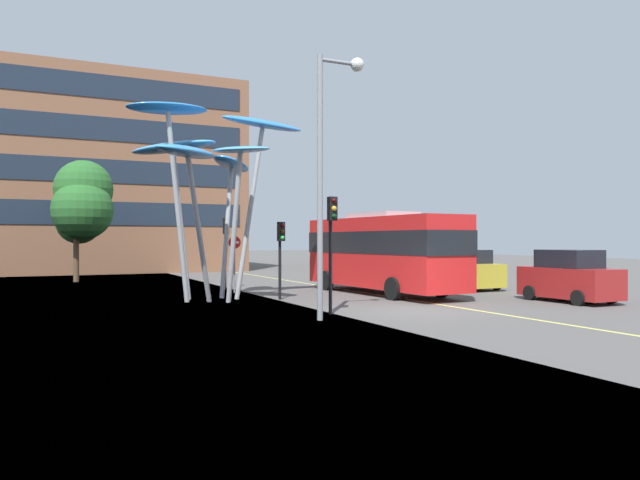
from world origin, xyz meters
TOP-DOWN VIEW (x-y plane):
  - ground at (-0.69, 0.00)m, footprint 120.00×240.00m
  - red_bus at (2.39, 6.28)m, footprint 3.13×9.96m
  - leaf_sculpture at (-5.72, 6.59)m, footprint 7.88×7.30m
  - traffic_light_kerb_near at (-3.22, 0.33)m, footprint 0.28×0.42m
  - traffic_light_kerb_far at (-2.89, 5.72)m, footprint 0.28×0.42m
  - traffic_light_island_mid at (-3.32, 12.21)m, footprint 0.28×0.42m
  - car_parked_near at (7.31, -0.09)m, footprint 1.98×3.97m
  - car_parked_mid at (7.63, 6.79)m, footprint 2.08×4.06m
  - street_lamp at (-3.86, -0.81)m, footprint 1.63×0.44m
  - tree_pavement_near at (-9.58, 21.12)m, footprint 3.60×4.37m
  - no_entry_sign at (-3.61, 9.81)m, footprint 0.60×0.12m
  - backdrop_building at (-9.85, 35.09)m, footprint 26.60×13.58m

SIDE VIEW (x-z plane):
  - ground at x=-0.69m, z-range -0.10..0.00m
  - car_parked_mid at x=7.63m, z-range -0.06..1.95m
  - car_parked_near at x=7.31m, z-range -0.07..2.04m
  - no_entry_sign at x=-3.61m, z-range 0.44..3.13m
  - red_bus at x=2.39m, z-range 0.17..3.94m
  - traffic_light_kerb_far at x=-2.89m, z-range 0.74..4.00m
  - traffic_light_island_mid at x=-3.32m, z-range 0.81..4.42m
  - traffic_light_kerb_near at x=-3.22m, z-range 0.88..4.82m
  - tree_pavement_near at x=-9.58m, z-range 0.97..8.28m
  - street_lamp at x=-3.86m, z-range 1.08..9.42m
  - leaf_sculpture at x=-5.72m, z-range 2.02..10.07m
  - backdrop_building at x=-9.85m, z-range 0.00..15.31m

